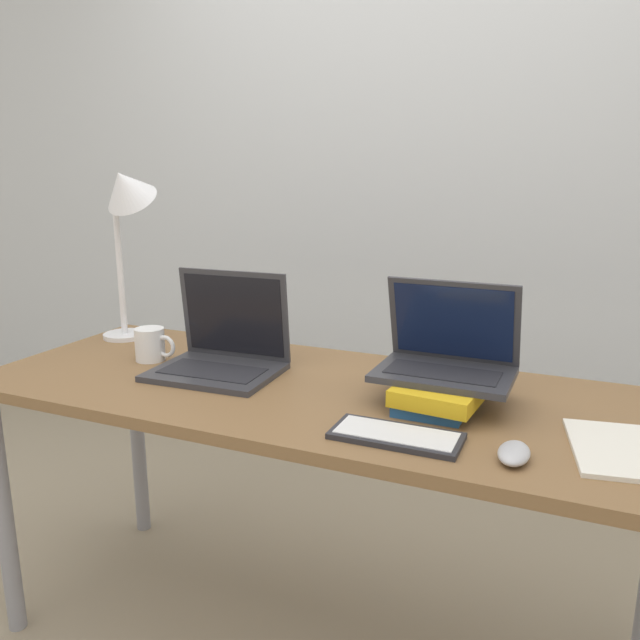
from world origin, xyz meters
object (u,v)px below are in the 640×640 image
object	(u,v)px
laptop_on_books	(447,356)
notepad	(628,451)
mouse	(514,453)
desk_lamp	(125,207)
mug	(151,344)
laptop_left	(222,352)
book_stack	(442,392)
wireless_keyboard	(396,436)

from	to	relation	value
laptop_on_books	notepad	world-z (taller)	laptop_on_books
mouse	desk_lamp	world-z (taller)	desk_lamp
mouse	desk_lamp	xyz separation A→B (m)	(-1.23, 0.39, 0.42)
notepad	mug	bearing A→B (deg)	174.14
laptop_left	laptop_on_books	distance (m)	0.62
laptop_on_books	desk_lamp	world-z (taller)	desk_lamp
mouse	book_stack	bearing A→B (deg)	129.96
mug	desk_lamp	xyz separation A→B (m)	(-0.18, 0.14, 0.38)
mouse	notepad	bearing A→B (deg)	30.86
laptop_left	laptop_on_books	world-z (taller)	laptop_on_books
wireless_keyboard	mug	xyz separation A→B (m)	(-0.82, 0.25, 0.04)
wireless_keyboard	laptop_left	bearing A→B (deg)	157.13
laptop_left	wireless_keyboard	size ratio (longest dim) A/B	1.27
laptop_left	book_stack	bearing A→B (deg)	-1.65
wireless_keyboard	laptop_on_books	bearing A→B (deg)	81.10
book_stack	mug	distance (m)	0.86
book_stack	mug	bearing A→B (deg)	178.59
desk_lamp	notepad	bearing A→B (deg)	-10.59
book_stack	mouse	distance (m)	0.30
mug	book_stack	bearing A→B (deg)	-1.41
mug	desk_lamp	distance (m)	0.45
wireless_keyboard	mug	size ratio (longest dim) A/B	2.07
laptop_left	laptop_on_books	xyz separation A→B (m)	(0.62, 0.03, 0.06)
laptop_left	mug	world-z (taller)	laptop_left
laptop_on_books	mouse	size ratio (longest dim) A/B	2.99
laptop_left	desk_lamp	size ratio (longest dim) A/B	0.59
laptop_on_books	mug	size ratio (longest dim) A/B	2.46
laptop_left	mug	size ratio (longest dim) A/B	2.64
mug	desk_lamp	bearing A→B (deg)	142.03
wireless_keyboard	notepad	size ratio (longest dim) A/B	0.91
mouse	notepad	world-z (taller)	mouse
wireless_keyboard	mug	world-z (taller)	mug
notepad	mouse	bearing A→B (deg)	-149.14
book_stack	wireless_keyboard	size ratio (longest dim) A/B	1.04
book_stack	mug	xyz separation A→B (m)	(-0.86, 0.02, 0.01)
laptop_on_books	mouse	distance (m)	0.35
wireless_keyboard	notepad	distance (m)	0.45
laptop_on_books	wireless_keyboard	size ratio (longest dim) A/B	1.19
notepad	mug	world-z (taller)	mug
notepad	book_stack	bearing A→B (deg)	164.81
desk_lamp	laptop_left	bearing A→B (deg)	-18.70
book_stack	notepad	bearing A→B (deg)	-15.19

